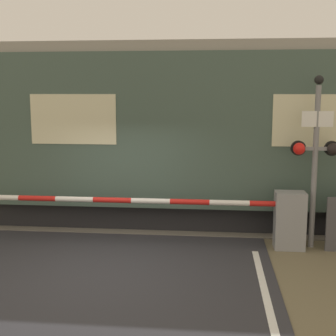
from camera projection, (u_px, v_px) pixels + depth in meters
The scene contains 5 objects.
ground_plane at pixel (109, 266), 8.57m from camera, with size 80.00×80.00×0.00m, color #6B6047.
track_bed at pixel (140, 215), 11.98m from camera, with size 36.00×3.20×0.13m.
train at pixel (305, 133), 11.23m from camera, with size 19.08×2.99×4.25m.
crossing_barrier at pixel (257, 216), 9.49m from camera, with size 6.87×0.44×1.17m.
signal_post at pixel (316, 151), 9.30m from camera, with size 0.96×0.26×3.47m.
Camera 1 is at (1.91, -8.02, 3.14)m, focal length 50.00 mm.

